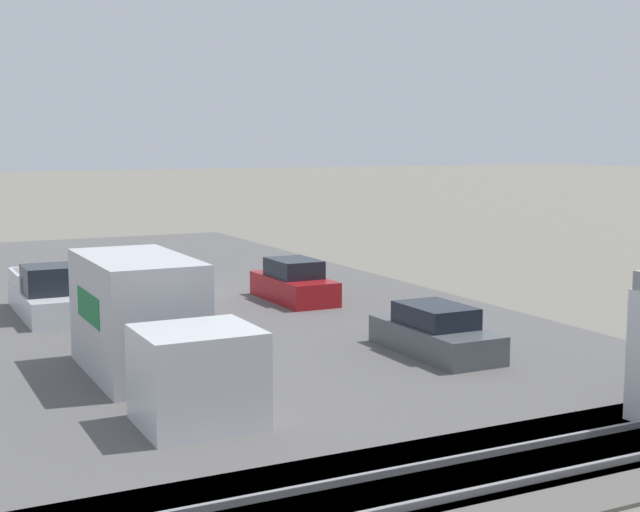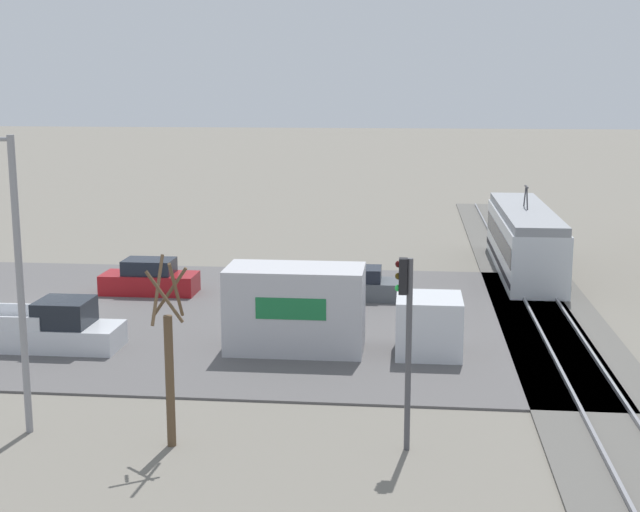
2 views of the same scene
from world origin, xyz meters
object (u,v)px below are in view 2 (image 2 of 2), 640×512
object	(u,v)px
light_rail_tram	(524,241)
street_lamp_near_crossing	(12,265)
box_truck	(327,313)
sedan_car_1	(356,285)
pickup_truck	(48,329)
street_tree	(169,362)
traffic_light_pole	(406,327)
sedan_car_0	(150,279)

from	to	relation	value
light_rail_tram	street_lamp_near_crossing	bearing A→B (deg)	-35.60
box_truck	sedan_car_1	distance (m)	8.30
pickup_truck	street_lamp_near_crossing	xyz separation A→B (m)	(7.67, 2.39, 4.04)
pickup_truck	street_tree	world-z (taller)	street_tree
pickup_truck	traffic_light_pole	world-z (taller)	traffic_light_pole
light_rail_tram	sedan_car_0	world-z (taller)	light_rail_tram
street_lamp_near_crossing	light_rail_tram	bearing A→B (deg)	144.40
light_rail_tram	street_tree	distance (m)	26.90
box_truck	traffic_light_pole	size ratio (longest dim) A/B	1.62
box_truck	pickup_truck	size ratio (longest dim) A/B	1.52
sedan_car_0	sedan_car_1	world-z (taller)	sedan_car_0
light_rail_tram	pickup_truck	distance (m)	24.77
sedan_car_1	street_lamp_near_crossing	size ratio (longest dim) A/B	0.53
sedan_car_1	street_lamp_near_crossing	xyz separation A→B (m)	(16.61, -8.42, 4.15)
pickup_truck	traffic_light_pole	size ratio (longest dim) A/B	1.06
street_tree	street_lamp_near_crossing	size ratio (longest dim) A/B	0.62
pickup_truck	traffic_light_pole	xyz separation A→B (m)	(7.83, 13.18, 2.63)
box_truck	street_tree	bearing A→B (deg)	-21.00
sedan_car_0	traffic_light_pole	bearing A→B (deg)	-144.42
light_rail_tram	street_tree	world-z (taller)	street_tree
street_lamp_near_crossing	traffic_light_pole	bearing A→B (deg)	89.13
pickup_truck	street_tree	xyz separation A→B (m)	(8.22, 6.87, 1.60)
light_rail_tram	sedan_car_0	xyz separation A→B (m)	(6.79, -17.94, -0.95)
sedan_car_1	street_tree	size ratio (longest dim) A/B	0.85
sedan_car_0	traffic_light_pole	size ratio (longest dim) A/B	0.84
box_truck	pickup_truck	distance (m)	10.34
street_tree	street_lamp_near_crossing	xyz separation A→B (m)	(-0.55, -4.48, 2.44)
light_rail_tram	sedan_car_1	xyz separation A→B (m)	(6.77, -8.32, -1.02)
sedan_car_1	light_rail_tram	bearing A→B (deg)	-50.84
sedan_car_1	street_tree	world-z (taller)	street_tree
light_rail_tram	pickup_truck	size ratio (longest dim) A/B	2.33
box_truck	sedan_car_1	bearing A→B (deg)	176.40
light_rail_tram	street_lamp_near_crossing	size ratio (longest dim) A/B	1.55
box_truck	traffic_light_pole	xyz separation A→B (m)	(8.53, 2.88, 1.90)
traffic_light_pole	street_lamp_near_crossing	bearing A→B (deg)	-90.87
street_tree	street_lamp_near_crossing	distance (m)	5.13
sedan_car_0	pickup_truck	bearing A→B (deg)	172.38
box_truck	traffic_light_pole	distance (m)	9.20
light_rail_tram	sedan_car_1	distance (m)	10.77
pickup_truck	street_lamp_near_crossing	world-z (taller)	street_lamp_near_crossing
street_lamp_near_crossing	sedan_car_0	bearing A→B (deg)	-175.86
pickup_truck	sedan_car_1	bearing A→B (deg)	129.58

